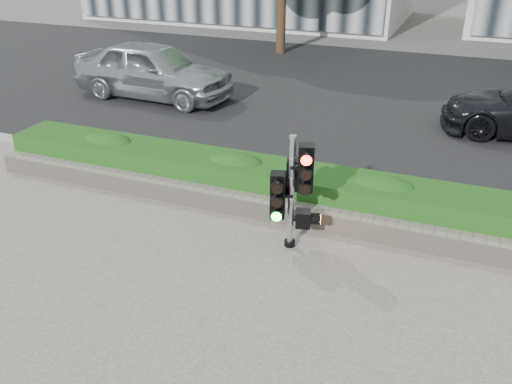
# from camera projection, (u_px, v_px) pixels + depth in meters

# --- Properties ---
(ground) EXTENTS (120.00, 120.00, 0.00)m
(ground) POSITION_uv_depth(u_px,v_px,m) (242.00, 283.00, 7.75)
(ground) COLOR #51514C
(ground) RESTS_ON ground
(road) EXTENTS (60.00, 13.00, 0.02)m
(road) POSITION_uv_depth(u_px,v_px,m) (373.00, 96.00, 16.06)
(road) COLOR black
(road) RESTS_ON ground
(curb) EXTENTS (60.00, 0.25, 0.12)m
(curb) POSITION_uv_depth(u_px,v_px,m) (306.00, 189.00, 10.34)
(curb) COLOR gray
(curb) RESTS_ON ground
(stone_wall) EXTENTS (12.00, 0.32, 0.34)m
(stone_wall) POSITION_uv_depth(u_px,v_px,m) (285.00, 212.00, 9.24)
(stone_wall) COLOR gray
(stone_wall) RESTS_ON sidewalk
(hedge) EXTENTS (12.00, 1.00, 0.68)m
(hedge) POSITION_uv_depth(u_px,v_px,m) (297.00, 187.00, 9.71)
(hedge) COLOR #347524
(hedge) RESTS_ON sidewalk
(traffic_signal) EXTENTS (0.68, 0.57, 1.86)m
(traffic_signal) POSITION_uv_depth(u_px,v_px,m) (293.00, 187.00, 8.17)
(traffic_signal) COLOR black
(traffic_signal) RESTS_ON sidewalk
(car_silver) EXTENTS (4.82, 2.18, 1.60)m
(car_silver) POSITION_uv_depth(u_px,v_px,m) (153.00, 70.00, 15.52)
(car_silver) COLOR #A6A9AD
(car_silver) RESTS_ON road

